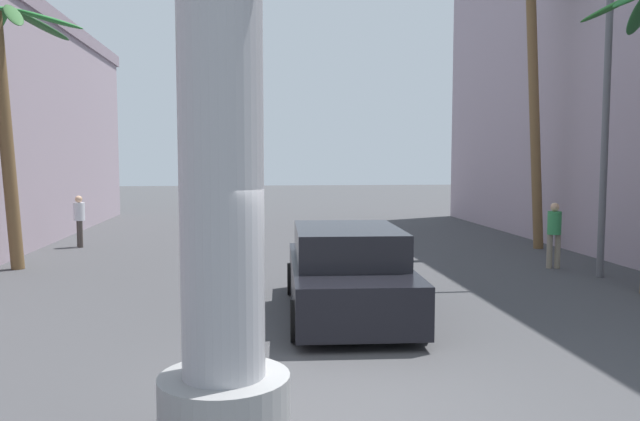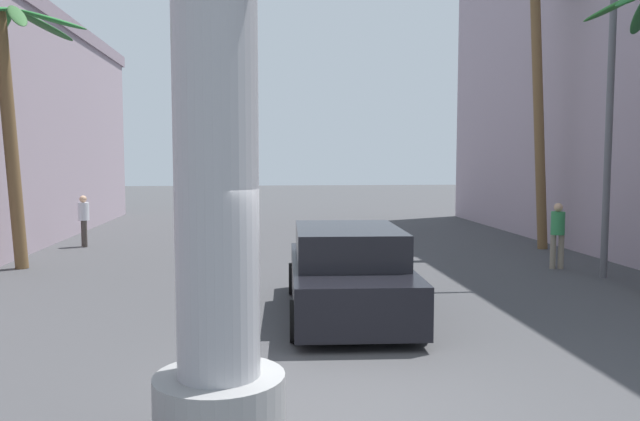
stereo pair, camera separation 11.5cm
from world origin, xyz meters
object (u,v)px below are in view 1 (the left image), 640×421
at_px(palm_tree_mid_right, 537,60).
at_px(pedestrian_mid_right, 554,230).
at_px(car_lead, 347,273).
at_px(pedestrian_far_left, 79,217).
at_px(street_lamp, 589,102).
at_px(palm_tree_mid_left, 7,92).

xyz_separation_m(palm_tree_mid_right, pedestrian_mid_right, (-0.96, -3.29, -4.76)).
distance_m(car_lead, pedestrian_far_left, 11.64).
height_order(street_lamp, pedestrian_far_left, street_lamp).
distance_m(street_lamp, car_lead, 7.41).
bearing_deg(pedestrian_far_left, palm_tree_mid_right, -7.93).
bearing_deg(car_lead, palm_tree_mid_left, 145.80).
bearing_deg(street_lamp, pedestrian_far_left, 153.68).
distance_m(palm_tree_mid_left, pedestrian_mid_right, 13.97).
height_order(car_lead, pedestrian_far_left, pedestrian_far_left).
bearing_deg(street_lamp, palm_tree_mid_right, 79.21).
relative_size(street_lamp, pedestrian_mid_right, 3.99).
relative_size(palm_tree_mid_right, palm_tree_mid_left, 1.36).
height_order(street_lamp, palm_tree_mid_left, street_lamp).
distance_m(street_lamp, pedestrian_far_left, 14.94).
relative_size(street_lamp, pedestrian_far_left, 4.10).
xyz_separation_m(palm_tree_mid_left, pedestrian_far_left, (0.51, 4.08, -3.44)).
height_order(car_lead, pedestrian_mid_right, pedestrian_mid_right).
bearing_deg(pedestrian_far_left, palm_tree_mid_left, -97.12).
distance_m(street_lamp, palm_tree_mid_right, 4.90).
relative_size(pedestrian_mid_right, pedestrian_far_left, 1.03).
bearing_deg(car_lead, pedestrian_mid_right, 34.13).
xyz_separation_m(street_lamp, car_lead, (-6.01, -2.76, -3.34)).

